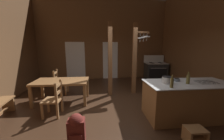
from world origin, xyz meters
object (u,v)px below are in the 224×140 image
stove_range (155,71)px  dining_table (61,83)px  backpack (76,128)px  stockpot_on_counter (167,80)px  kitchen_island (187,100)px  step_stool (195,134)px  ladderback_chair_by_post (60,83)px  bottle_tall_on_counter (172,83)px  mixing_bowl_on_counter (176,80)px  ladderback_chair_near_window (54,99)px  bottle_short_on_counter (188,79)px

stove_range → dining_table: size_ratio=0.75×
backpack → stockpot_on_counter: 2.33m
backpack → kitchen_island: bearing=10.7°
step_stool → stockpot_on_counter: (-0.10, 0.91, 0.84)m
stove_range → step_stool: 4.90m
kitchen_island → backpack: kitchen_island is taller
step_stool → ladderback_chair_by_post: ladderback_chair_by_post is taller
kitchen_island → step_stool: kitchen_island is taller
stove_range → bottle_tall_on_counter: bearing=-113.0°
backpack → mixing_bowl_on_counter: (2.51, 0.71, 0.66)m
step_stool → ladderback_chair_near_window: size_ratio=0.41×
dining_table → mixing_bowl_on_counter: mixing_bowl_on_counter is taller
ladderback_chair_near_window → stockpot_on_counter: size_ratio=3.10×
kitchen_island → ladderback_chair_by_post: bearing=148.2°
ladderback_chair_by_post → backpack: (0.92, -2.78, -0.14)m
mixing_bowl_on_counter → dining_table: bearing=158.2°
bottle_short_on_counter → kitchen_island: bearing=35.5°
stove_range → step_stool: size_ratio=3.42×
ladderback_chair_near_window → mixing_bowl_on_counter: bearing=-7.5°
step_stool → dining_table: 3.78m
ladderback_chair_near_window → bottle_short_on_counter: size_ratio=3.21×
mixing_bowl_on_counter → bottle_short_on_counter: 0.31m
ladderback_chair_by_post → kitchen_island: bearing=-31.8°
mixing_bowl_on_counter → ladderback_chair_by_post: bearing=149.0°
kitchen_island → step_stool: size_ratio=5.73×
step_stool → backpack: size_ratio=0.65×
ladderback_chair_by_post → backpack: 2.93m
ladderback_chair_near_window → bottle_tall_on_counter: bearing=-18.4°
stove_range → dining_table: (-4.47, -2.30, 0.17)m
stockpot_on_counter → kitchen_island: bearing=-4.6°
stove_range → bottle_tall_on_counter: stove_range is taller
mixing_bowl_on_counter → step_stool: bearing=-103.7°
bottle_tall_on_counter → kitchen_island: bearing=23.4°
step_stool → ladderback_chair_near_window: bearing=153.3°
dining_table → mixing_bowl_on_counter: bearing=-21.8°
dining_table → ladderback_chair_near_window: size_ratio=1.85×
step_stool → bottle_tall_on_counter: 1.06m
ladderback_chair_by_post → mixing_bowl_on_counter: 4.04m
ladderback_chair_by_post → bottle_tall_on_counter: 3.97m
stove_range → ladderback_chair_by_post: 4.95m
stove_range → bottle_short_on_counter: 4.06m
kitchen_island → backpack: bearing=-169.3°
ladderback_chair_by_post → mixing_bowl_on_counter: size_ratio=5.25×
bottle_tall_on_counter → ladderback_chair_by_post: bearing=139.3°
step_stool → mixing_bowl_on_counter: (0.26, 1.06, 0.79)m
dining_table → ladderback_chair_near_window: 0.88m
dining_table → kitchen_island: bearing=-23.4°
kitchen_island → mixing_bowl_on_counter: (-0.23, 0.20, 0.50)m
step_stool → bottle_short_on_counter: bottle_short_on_counter is taller
dining_table → step_stool: bearing=-38.6°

